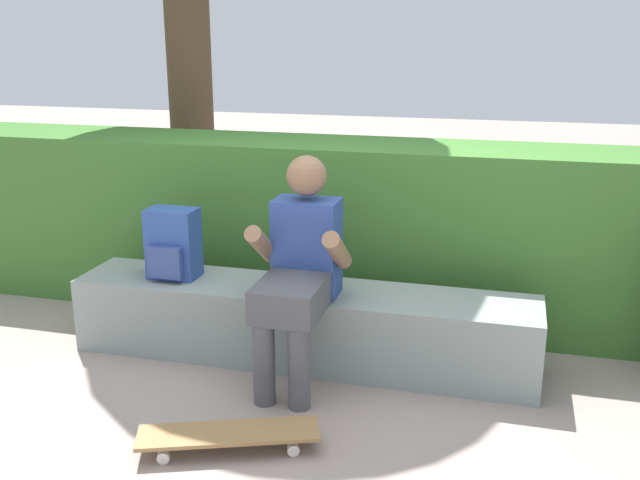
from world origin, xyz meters
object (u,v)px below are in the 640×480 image
Objects in this scene: skateboard_near_person at (229,434)px; backpack_on_bench at (173,245)px; person_skater at (299,266)px; bench_main at (301,324)px.

skateboard_near_person is 2.05× the size of backpack_on_bench.
backpack_on_bench is at bearing 165.89° from person_skater.
person_skater reaches higher than skateboard_near_person.
bench_main is at bearing 104.30° from person_skater.
skateboard_near_person is at bearing -53.63° from backpack_on_bench.
bench_main is at bearing 87.07° from skateboard_near_person.
bench_main is 6.46× the size of backpack_on_bench.
skateboard_near_person is 1.31m from backpack_on_bench.
person_skater reaches higher than backpack_on_bench.
bench_main is at bearing 0.71° from backpack_on_bench.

